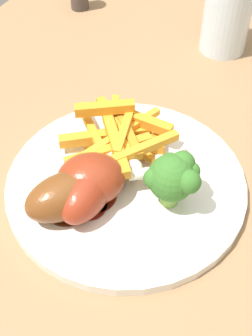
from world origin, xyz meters
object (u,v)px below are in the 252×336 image
at_px(dining_table, 177,236).
at_px(chicken_drumstick_near, 95,179).
at_px(broccoli_floret_front, 174,177).
at_px(chicken_drumstick_extra, 89,189).
at_px(dinner_plate, 126,184).
at_px(carrot_fries_pile, 119,135).
at_px(water_glass, 228,10).
at_px(chicken_drumstick_far, 69,194).

xyz_separation_m(dining_table, chicken_drumstick_near, (0.07, -0.07, 0.15)).
distance_m(broccoli_floret_front, chicken_drumstick_extra, 0.09).
distance_m(dinner_plate, carrot_fries_pile, 0.06).
height_order(dinner_plate, chicken_drumstick_extra, chicken_drumstick_extra).
xyz_separation_m(broccoli_floret_front, chicken_drumstick_extra, (0.04, -0.07, -0.02)).
height_order(chicken_drumstick_near, water_glass, water_glass).
height_order(carrot_fries_pile, chicken_drumstick_near, chicken_drumstick_near).
bearing_deg(chicken_drumstick_extra, dining_table, 140.22).
height_order(chicken_drumstick_far, water_glass, water_glass).
xyz_separation_m(broccoli_floret_front, chicken_drumstick_far, (0.05, -0.09, -0.02)).
bearing_deg(dinner_plate, broccoli_floret_front, 85.49).
height_order(carrot_fries_pile, water_glass, water_glass).
bearing_deg(broccoli_floret_front, chicken_drumstick_near, -70.16).
relative_size(dinner_plate, chicken_drumstick_near, 2.13).
bearing_deg(chicken_drumstick_extra, broccoli_floret_front, 118.01).
distance_m(dining_table, dinner_plate, 0.14).
height_order(dining_table, chicken_drumstick_far, chicken_drumstick_far).
distance_m(dinner_plate, water_glass, 0.31).
relative_size(broccoli_floret_front, chicken_drumstick_near, 0.50).
relative_size(broccoli_floret_front, carrot_fries_pile, 0.46).
height_order(dining_table, chicken_drumstick_extra, chicken_drumstick_extra).
xyz_separation_m(chicken_drumstick_far, chicken_drumstick_extra, (-0.02, 0.01, -0.00)).
height_order(dinner_plate, broccoli_floret_front, broccoli_floret_front).
distance_m(chicken_drumstick_near, water_glass, 0.34).
xyz_separation_m(dinner_plate, chicken_drumstick_extra, (0.04, -0.02, 0.03)).
xyz_separation_m(chicken_drumstick_far, water_glass, (-0.37, 0.04, 0.03)).
height_order(dining_table, carrot_fries_pile, carrot_fries_pile).
bearing_deg(dining_table, chicken_drumstick_extra, -39.78).
distance_m(dining_table, carrot_fries_pile, 0.17).
bearing_deg(carrot_fries_pile, dinner_plate, 36.02).
relative_size(carrot_fries_pile, chicken_drumstick_far, 1.09).
relative_size(broccoli_floret_front, chicken_drumstick_extra, 0.49).
bearing_deg(chicken_drumstick_near, dining_table, 135.65).
bearing_deg(chicken_drumstick_far, water_glass, 173.69).
height_order(broccoli_floret_front, water_glass, water_glass).
bearing_deg(chicken_drumstick_extra, chicken_drumstick_near, -178.62).
distance_m(carrot_fries_pile, water_glass, 0.27).
xyz_separation_m(dining_table, chicken_drumstick_far, (0.10, -0.09, 0.15)).
height_order(carrot_fries_pile, chicken_drumstick_extra, carrot_fries_pile).
bearing_deg(broccoli_floret_front, dinner_plate, -94.51).
bearing_deg(water_glass, chicken_drumstick_far, -6.31).
xyz_separation_m(chicken_drumstick_near, chicken_drumstick_extra, (0.01, 0.00, -0.00)).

